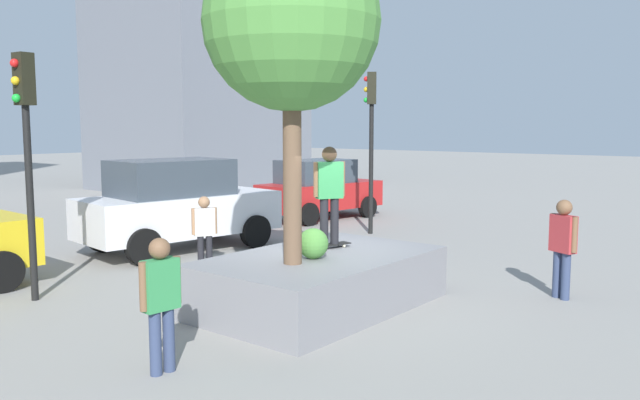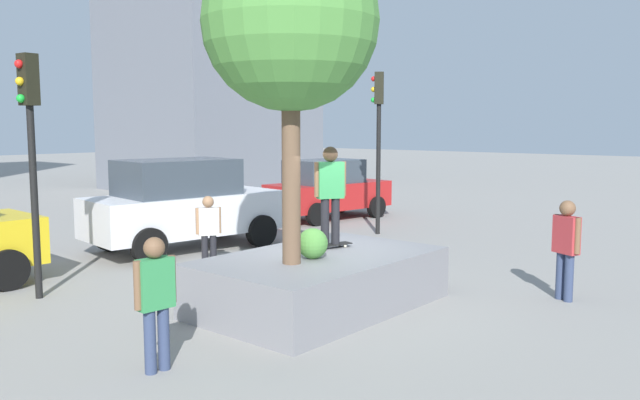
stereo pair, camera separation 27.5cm
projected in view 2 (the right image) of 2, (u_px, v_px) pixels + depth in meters
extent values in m
plane|color=gray|center=(318.00, 298.00, 11.11)|extent=(120.00, 120.00, 0.00)
cube|color=gray|center=(320.00, 281.00, 10.49)|extent=(3.97, 2.48, 0.86)
cylinder|color=brown|center=(291.00, 169.00, 9.65)|extent=(0.28, 0.28, 2.87)
sphere|color=#4C8C3D|center=(290.00, 22.00, 9.41)|extent=(2.62, 2.62, 2.62)
sphere|color=#4C8C3D|center=(313.00, 243.00, 10.14)|extent=(0.48, 0.48, 0.48)
cube|color=black|center=(330.00, 245.00, 11.01)|extent=(0.83, 0.42, 0.02)
sphere|color=beige|center=(321.00, 249.00, 10.80)|extent=(0.06, 0.06, 0.06)
sphere|color=beige|center=(315.00, 248.00, 10.94)|extent=(0.06, 0.06, 0.06)
sphere|color=beige|center=(345.00, 246.00, 11.09)|extent=(0.06, 0.06, 0.06)
sphere|color=beige|center=(339.00, 245.00, 11.23)|extent=(0.06, 0.06, 0.06)
cylinder|color=black|center=(335.00, 221.00, 10.99)|extent=(0.14, 0.14, 0.79)
cylinder|color=black|center=(325.00, 222.00, 10.94)|extent=(0.14, 0.14, 0.79)
cube|color=#338C4C|center=(330.00, 180.00, 10.88)|extent=(0.48, 0.39, 0.62)
cylinder|color=brown|center=(343.00, 179.00, 10.96)|extent=(0.10, 0.10, 0.58)
cylinder|color=brown|center=(317.00, 179.00, 10.81)|extent=(0.10, 0.10, 0.58)
sphere|color=brown|center=(330.00, 154.00, 10.83)|extent=(0.26, 0.26, 0.26)
cylinder|color=black|center=(8.00, 270.00, 11.58)|extent=(0.76, 0.25, 0.75)
cube|color=white|center=(187.00, 213.00, 15.43)|extent=(4.88, 2.58, 0.93)
cube|color=#38424C|center=(177.00, 177.00, 15.18)|extent=(2.82, 2.07, 0.84)
cylinder|color=black|center=(218.00, 222.00, 17.20)|extent=(0.82, 0.34, 0.79)
cylinder|color=black|center=(261.00, 231.00, 15.75)|extent=(0.82, 0.34, 0.79)
cylinder|color=black|center=(110.00, 234.00, 15.23)|extent=(0.82, 0.34, 0.79)
cylinder|color=black|center=(149.00, 246.00, 13.77)|extent=(0.82, 0.34, 0.79)
cube|color=#B21E1E|center=(329.00, 195.00, 20.55)|extent=(4.26, 2.23, 0.81)
cube|color=#38424C|center=(324.00, 171.00, 20.32)|extent=(2.46, 1.79, 0.73)
cylinder|color=black|center=(340.00, 202.00, 22.09)|extent=(0.71, 0.29, 0.69)
cylinder|color=black|center=(376.00, 207.00, 20.83)|extent=(0.71, 0.29, 0.69)
cylinder|color=black|center=(280.00, 209.00, 20.36)|extent=(0.71, 0.29, 0.69)
cylinder|color=black|center=(316.00, 214.00, 19.10)|extent=(0.71, 0.29, 0.69)
cylinder|color=black|center=(378.00, 170.00, 17.51)|extent=(0.12, 0.12, 3.53)
cube|color=black|center=(379.00, 88.00, 17.26)|extent=(0.37, 0.35, 0.85)
sphere|color=red|center=(374.00, 79.00, 17.25)|extent=(0.14, 0.14, 0.14)
sphere|color=gold|center=(374.00, 89.00, 17.29)|extent=(0.14, 0.14, 0.14)
sphere|color=green|center=(373.00, 100.00, 17.32)|extent=(0.14, 0.14, 0.14)
cylinder|color=black|center=(35.00, 203.00, 10.90)|extent=(0.12, 0.12, 3.28)
cube|color=black|center=(28.00, 80.00, 10.67)|extent=(0.26, 0.30, 0.85)
sphere|color=red|center=(19.00, 64.00, 10.52)|extent=(0.14, 0.14, 0.14)
sphere|color=gold|center=(20.00, 81.00, 10.55)|extent=(0.14, 0.14, 0.14)
sphere|color=green|center=(21.00, 98.00, 10.58)|extent=(0.14, 0.14, 0.14)
cylinder|color=black|center=(205.00, 253.00, 13.18)|extent=(0.13, 0.13, 0.73)
cylinder|color=black|center=(213.00, 252.00, 13.24)|extent=(0.13, 0.13, 0.73)
cube|color=silver|center=(208.00, 221.00, 13.14)|extent=(0.44, 0.36, 0.57)
cylinder|color=#9E7251|center=(198.00, 221.00, 13.07)|extent=(0.09, 0.09, 0.54)
cylinder|color=#9E7251|center=(219.00, 220.00, 13.20)|extent=(0.09, 0.09, 0.54)
sphere|color=#9E7251|center=(208.00, 202.00, 13.09)|extent=(0.24, 0.24, 0.24)
cylinder|color=navy|center=(150.00, 342.00, 7.66)|extent=(0.14, 0.14, 0.78)
cylinder|color=navy|center=(164.00, 338.00, 7.79)|extent=(0.14, 0.14, 0.78)
cube|color=#338C4C|center=(155.00, 283.00, 7.65)|extent=(0.45, 0.22, 0.61)
cylinder|color=brown|center=(138.00, 286.00, 7.48)|extent=(0.09, 0.09, 0.58)
cylinder|color=brown|center=(172.00, 279.00, 7.81)|extent=(0.09, 0.09, 0.58)
sphere|color=brown|center=(154.00, 248.00, 7.60)|extent=(0.25, 0.25, 0.25)
cylinder|color=navy|center=(569.00, 278.00, 10.82)|extent=(0.15, 0.15, 0.81)
cylinder|color=navy|center=(560.00, 276.00, 11.00)|extent=(0.15, 0.15, 0.81)
cube|color=#B23338|center=(566.00, 235.00, 10.83)|extent=(0.37, 0.50, 0.63)
cylinder|color=brown|center=(577.00, 236.00, 10.60)|extent=(0.10, 0.10, 0.60)
cylinder|color=brown|center=(556.00, 232.00, 11.04)|extent=(0.10, 0.10, 0.60)
sphere|color=brown|center=(568.00, 208.00, 10.77)|extent=(0.26, 0.26, 0.26)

